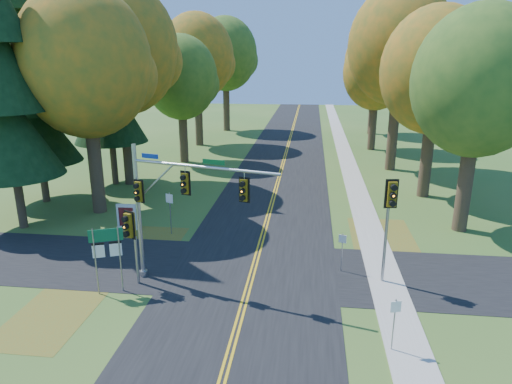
# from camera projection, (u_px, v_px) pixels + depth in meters

# --- Properties ---
(ground) EXTENTS (160.00, 160.00, 0.00)m
(ground) POSITION_uv_depth(u_px,v_px,m) (248.00, 290.00, 20.19)
(ground) COLOR #2F581F
(ground) RESTS_ON ground
(road_main) EXTENTS (8.00, 160.00, 0.02)m
(road_main) POSITION_uv_depth(u_px,v_px,m) (248.00, 290.00, 20.19)
(road_main) COLOR black
(road_main) RESTS_ON ground
(road_cross) EXTENTS (60.00, 6.00, 0.02)m
(road_cross) POSITION_uv_depth(u_px,v_px,m) (253.00, 269.00, 22.09)
(road_cross) COLOR black
(road_cross) RESTS_ON ground
(centerline_left) EXTENTS (0.10, 160.00, 0.01)m
(centerline_left) POSITION_uv_depth(u_px,v_px,m) (246.00, 289.00, 20.20)
(centerline_left) COLOR gold
(centerline_left) RESTS_ON road_main
(centerline_right) EXTENTS (0.10, 160.00, 0.01)m
(centerline_right) POSITION_uv_depth(u_px,v_px,m) (250.00, 289.00, 20.18)
(centerline_right) COLOR gold
(centerline_right) RESTS_ON road_main
(sidewalk_east) EXTENTS (1.60, 160.00, 0.06)m
(sidewalk_east) POSITION_uv_depth(u_px,v_px,m) (391.00, 298.00, 19.48)
(sidewalk_east) COLOR #9E998E
(sidewalk_east) RESTS_ON ground
(leaf_patch_w_near) EXTENTS (4.00, 6.00, 0.00)m
(leaf_patch_w_near) POSITION_uv_depth(u_px,v_px,m) (139.00, 247.00, 24.74)
(leaf_patch_w_near) COLOR brown
(leaf_patch_w_near) RESTS_ON ground
(leaf_patch_e) EXTENTS (3.50, 8.00, 0.00)m
(leaf_patch_e) POSITION_uv_depth(u_px,v_px,m) (385.00, 244.00, 25.12)
(leaf_patch_e) COLOR brown
(leaf_patch_e) RESTS_ON ground
(leaf_patch_w_far) EXTENTS (3.00, 5.00, 0.00)m
(leaf_patch_w_far) POSITION_uv_depth(u_px,v_px,m) (52.00, 315.00, 18.20)
(leaf_patch_w_far) COLOR brown
(leaf_patch_w_far) RESTS_ON ground
(tree_w_a) EXTENTS (8.00, 8.00, 14.15)m
(tree_w_a) POSITION_uv_depth(u_px,v_px,m) (87.00, 63.00, 27.66)
(tree_w_a) COLOR #38281C
(tree_w_a) RESTS_ON ground
(tree_e_a) EXTENTS (7.20, 7.20, 12.73)m
(tree_e_a) POSITION_uv_depth(u_px,v_px,m) (480.00, 83.00, 24.76)
(tree_e_a) COLOR #38281C
(tree_e_a) RESTS_ON ground
(tree_w_b) EXTENTS (8.60, 8.60, 15.38)m
(tree_w_b) POSITION_uv_depth(u_px,v_px,m) (122.00, 50.00, 34.04)
(tree_w_b) COLOR #38281C
(tree_w_b) RESTS_ON ground
(tree_e_b) EXTENTS (7.60, 7.60, 13.33)m
(tree_e_b) POSITION_uv_depth(u_px,v_px,m) (437.00, 72.00, 31.19)
(tree_e_b) COLOR #38281C
(tree_e_b) RESTS_ON ground
(tree_w_c) EXTENTS (6.80, 6.80, 11.91)m
(tree_w_c) POSITION_uv_depth(u_px,v_px,m) (182.00, 78.00, 42.27)
(tree_w_c) COLOR #38281C
(tree_w_c) RESTS_ON ground
(tree_e_c) EXTENTS (8.80, 8.80, 15.79)m
(tree_e_c) POSITION_uv_depth(u_px,v_px,m) (401.00, 47.00, 38.52)
(tree_e_c) COLOR #38281C
(tree_e_c) RESTS_ON ground
(tree_w_d) EXTENTS (8.20, 8.20, 14.56)m
(tree_w_d) POSITION_uv_depth(u_px,v_px,m) (197.00, 57.00, 50.09)
(tree_w_d) COLOR #38281C
(tree_w_d) RESTS_ON ground
(tree_e_d) EXTENTS (7.00, 7.00, 12.32)m
(tree_e_d) POSITION_uv_depth(u_px,v_px,m) (377.00, 72.00, 48.02)
(tree_e_d) COLOR #38281C
(tree_e_d) RESTS_ON ground
(tree_w_e) EXTENTS (8.40, 8.40, 14.97)m
(tree_w_e) POSITION_uv_depth(u_px,v_px,m) (226.00, 54.00, 60.24)
(tree_w_e) COLOR #38281C
(tree_w_e) RESTS_ON ground
(tree_e_e) EXTENTS (7.80, 7.80, 13.74)m
(tree_e_e) POSITION_uv_depth(u_px,v_px,m) (376.00, 62.00, 57.79)
(tree_e_e) COLOR #38281C
(tree_e_e) RESTS_ON ground
(pine_a) EXTENTS (5.60, 5.60, 19.48)m
(pine_a) POSITION_uv_depth(u_px,v_px,m) (0.00, 70.00, 24.92)
(pine_a) COLOR #38281C
(pine_a) RESTS_ON ground
(pine_b) EXTENTS (5.60, 5.60, 17.31)m
(pine_b) POSITION_uv_depth(u_px,v_px,m) (30.00, 84.00, 30.14)
(pine_b) COLOR #38281C
(pine_b) RESTS_ON ground
(pine_c) EXTENTS (5.60, 5.60, 20.56)m
(pine_c) POSITION_uv_depth(u_px,v_px,m) (104.00, 59.00, 34.11)
(pine_c) COLOR #38281C
(pine_c) RESTS_ON ground
(traffic_mast) EXTENTS (6.72, 2.00, 6.29)m
(traffic_mast) POSITION_uv_depth(u_px,v_px,m) (170.00, 198.00, 19.68)
(traffic_mast) COLOR #9CA0A5
(traffic_mast) RESTS_ON ground
(east_signal_pole) EXTENTS (0.57, 0.66, 4.94)m
(east_signal_pole) POSITION_uv_depth(u_px,v_px,m) (390.00, 206.00, 19.64)
(east_signal_pole) COLOR gray
(east_signal_pole) RESTS_ON ground
(ped_signal_pole) EXTENTS (0.52, 0.64, 3.55)m
(ped_signal_pole) POSITION_uv_depth(u_px,v_px,m) (131.00, 231.00, 19.83)
(ped_signal_pole) COLOR gray
(ped_signal_pole) RESTS_ON ground
(route_sign_cluster) EXTENTS (1.33, 0.56, 3.03)m
(route_sign_cluster) POSITION_uv_depth(u_px,v_px,m) (107.00, 247.00, 19.38)
(route_sign_cluster) COLOR gray
(route_sign_cluster) RESTS_ON ground
(info_kiosk) EXTENTS (1.15, 0.20, 1.59)m
(info_kiosk) POSITION_uv_depth(u_px,v_px,m) (127.00, 217.00, 26.93)
(info_kiosk) COLOR silver
(info_kiosk) RESTS_ON ground
(reg_sign_e_north) EXTENTS (0.35, 0.16, 1.94)m
(reg_sign_e_north) POSITION_uv_depth(u_px,v_px,m) (342.00, 246.00, 21.55)
(reg_sign_e_north) COLOR gray
(reg_sign_e_north) RESTS_ON ground
(reg_sign_e_south) EXTENTS (0.38, 0.14, 2.03)m
(reg_sign_e_south) POSITION_uv_depth(u_px,v_px,m) (395.00, 316.00, 15.63)
(reg_sign_e_south) COLOR gray
(reg_sign_e_south) RESTS_ON ground
(reg_sign_w) EXTENTS (0.46, 0.22, 2.51)m
(reg_sign_w) POSITION_uv_depth(u_px,v_px,m) (170.00, 206.00, 26.00)
(reg_sign_w) COLOR gray
(reg_sign_w) RESTS_ON ground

